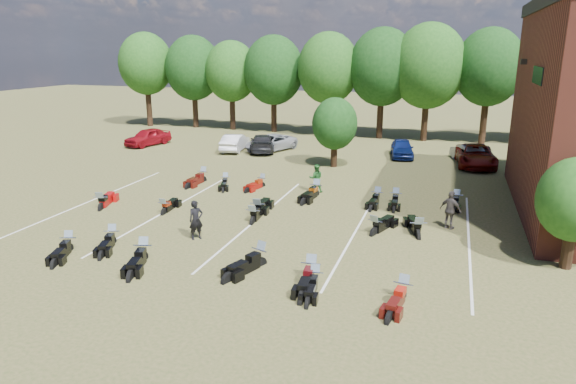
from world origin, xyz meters
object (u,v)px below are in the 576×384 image
at_px(person_green, 316,178).
at_px(motorcycle_3, 260,266).
at_px(car_0, 148,137).
at_px(person_grey, 451,210).
at_px(motorcycle_14, 203,182).
at_px(motorcycle_0, 70,251).
at_px(car_4, 402,148).
at_px(person_black, 196,220).
at_px(motorcycle_7, 101,209).

height_order(person_green, motorcycle_3, person_green).
bearing_deg(car_0, person_grey, -14.40).
bearing_deg(motorcycle_14, car_0, 139.81).
bearing_deg(motorcycle_0, motorcycle_3, -12.68).
height_order(car_4, motorcycle_14, car_4).
bearing_deg(car_0, person_green, -14.47).
bearing_deg(person_green, person_black, 54.64).
height_order(person_grey, motorcycle_0, person_grey).
relative_size(motorcycle_7, motorcycle_14, 1.02).
bearing_deg(motorcycle_0, person_grey, 7.27).
bearing_deg(motorcycle_0, car_0, 94.99).
height_order(person_black, motorcycle_3, person_black).
xyz_separation_m(person_grey, motorcycle_14, (-15.11, 4.43, -0.92)).
distance_m(car_0, motorcycle_0, 24.50).
bearing_deg(person_black, motorcycle_3, -74.60).
distance_m(person_black, motorcycle_3, 4.28).
xyz_separation_m(car_4, motorcycle_0, (-11.30, -23.89, -0.70)).
xyz_separation_m(motorcycle_0, motorcycle_7, (-2.43, 5.30, 0.00)).
relative_size(car_0, motorcycle_7, 1.78).
bearing_deg(person_grey, person_green, -0.92).
xyz_separation_m(car_0, person_grey, (25.47, -14.40, 0.17)).
bearing_deg(motorcycle_3, motorcycle_14, 145.86).
bearing_deg(person_grey, car_0, -1.07).
bearing_deg(person_grey, motorcycle_3, 72.44).
bearing_deg(car_4, motorcycle_7, -135.37).
height_order(person_black, person_green, person_black).
xyz_separation_m(person_black, motorcycle_0, (-4.42, -2.95, -0.89)).
height_order(motorcycle_7, motorcycle_14, motorcycle_7).
relative_size(person_green, motorcycle_3, 0.68).
distance_m(person_grey, motorcycle_7, 17.76).
bearing_deg(motorcycle_3, car_0, 150.98).
bearing_deg(motorcycle_14, person_grey, -12.59).
relative_size(person_black, motorcycle_7, 0.72).
bearing_deg(person_black, car_0, 79.90).
relative_size(person_grey, motorcycle_3, 0.74).
bearing_deg(motorcycle_14, motorcycle_7, -105.73).
bearing_deg(person_grey, car_4, -48.22).
relative_size(person_grey, motorcycle_7, 0.75).
bearing_deg(motorcycle_7, person_grey, 171.08).
bearing_deg(car_0, car_4, 19.56).
relative_size(motorcycle_3, motorcycle_7, 1.00).
distance_m(motorcycle_7, motorcycle_14, 7.34).
distance_m(person_black, person_green, 9.64).
xyz_separation_m(car_0, motorcycle_0, (10.34, -22.20, -0.75)).
distance_m(person_black, motorcycle_14, 10.30).
relative_size(person_green, person_grey, 0.91).
xyz_separation_m(car_4, person_black, (-6.89, -20.95, 0.19)).
distance_m(person_green, motorcycle_14, 7.53).
distance_m(car_4, motorcycle_3, 23.08).
distance_m(person_green, motorcycle_0, 14.25).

